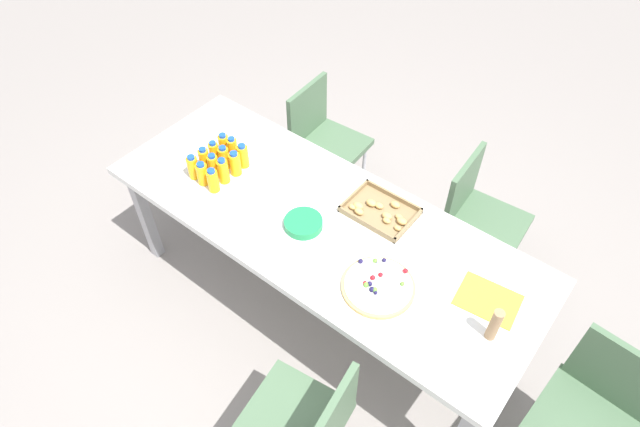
{
  "coord_description": "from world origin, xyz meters",
  "views": [
    {
      "loc": [
        1.1,
        -1.39,
        2.73
      ],
      "look_at": [
        -0.01,
        0.02,
        0.76
      ],
      "focal_mm": 30.53,
      "sensor_mm": 36.0,
      "label": 1
    }
  ],
  "objects": [
    {
      "name": "snack_tray",
      "position": [
        0.21,
        0.22,
        0.76
      ],
      "size": [
        0.34,
        0.25,
        0.04
      ],
      "color": "olive",
      "rests_on": "party_table"
    },
    {
      "name": "party_table",
      "position": [
        0.0,
        0.0,
        0.68
      ],
      "size": [
        2.25,
        0.85,
        0.74
      ],
      "color": "silver",
      "rests_on": "ground_plane"
    },
    {
      "name": "paper_folder",
      "position": [
        0.86,
        0.08,
        0.75
      ],
      "size": [
        0.28,
        0.23,
        0.01
      ],
      "primitive_type": "cube",
      "rotation": [
        0.0,
        0.0,
        0.12
      ],
      "color": "yellow",
      "rests_on": "party_table"
    },
    {
      "name": "juice_bottle_6",
      "position": [
        -0.7,
        -0.02,
        0.81
      ],
      "size": [
        0.05,
        0.05,
        0.14
      ],
      "color": "#FAAE14",
      "rests_on": "party_table"
    },
    {
      "name": "juice_bottle_7",
      "position": [
        -0.63,
        -0.02,
        0.81
      ],
      "size": [
        0.06,
        0.06,
        0.14
      ],
      "color": "#FAAC14",
      "rests_on": "party_table"
    },
    {
      "name": "juice_bottle_10",
      "position": [
        -0.64,
        0.05,
        0.81
      ],
      "size": [
        0.05,
        0.05,
        0.15
      ],
      "color": "#FAAE14",
      "rests_on": "party_table"
    },
    {
      "name": "juice_bottle_8",
      "position": [
        -0.55,
        -0.02,
        0.81
      ],
      "size": [
        0.06,
        0.06,
        0.14
      ],
      "color": "#F9AD14",
      "rests_on": "party_table"
    },
    {
      "name": "juice_bottle_9",
      "position": [
        -0.71,
        0.06,
        0.81
      ],
      "size": [
        0.06,
        0.06,
        0.13
      ],
      "color": "#F9AE14",
      "rests_on": "party_table"
    },
    {
      "name": "juice_bottle_2",
      "position": [
        -0.55,
        -0.18,
        0.81
      ],
      "size": [
        0.06,
        0.06,
        0.14
      ],
      "color": "#F9AE14",
      "rests_on": "party_table"
    },
    {
      "name": "fruit_pizza",
      "position": [
        0.45,
        -0.16,
        0.76
      ],
      "size": [
        0.33,
        0.33,
        0.04
      ],
      "color": "tan",
      "rests_on": "party_table"
    },
    {
      "name": "chair_far_right",
      "position": [
        0.52,
        0.75,
        0.5
      ],
      "size": [
        0.43,
        0.43,
        0.83
      ],
      "rotation": [
        0.0,
        0.0,
        -1.51
      ],
      "color": "#4C6B4C",
      "rests_on": "ground_plane"
    },
    {
      "name": "chair_far_left",
      "position": [
        -0.57,
        0.74,
        0.5
      ],
      "size": [
        0.42,
        0.42,
        0.83
      ],
      "rotation": [
        0.0,
        0.0,
        -1.51
      ],
      "color": "#4C6B4C",
      "rests_on": "ground_plane"
    },
    {
      "name": "chair_end",
      "position": [
        1.43,
        0.04,
        0.5
      ],
      "size": [
        0.43,
        0.43,
        0.83
      ],
      "rotation": [
        0.0,
        0.0,
        3.07
      ],
      "color": "#4C6B4C",
      "rests_on": "ground_plane"
    },
    {
      "name": "juice_bottle_11",
      "position": [
        -0.56,
        0.05,
        0.81
      ],
      "size": [
        0.06,
        0.06,
        0.14
      ],
      "color": "#FAAE14",
      "rests_on": "party_table"
    },
    {
      "name": "cardboard_tube",
      "position": [
        0.95,
        -0.07,
        0.83
      ],
      "size": [
        0.04,
        0.04,
        0.18
      ],
      "primitive_type": "cylinder",
      "color": "#9E7A56",
      "rests_on": "party_table"
    },
    {
      "name": "juice_bottle_5",
      "position": [
        -0.56,
        -0.1,
        0.82
      ],
      "size": [
        0.06,
        0.06,
        0.15
      ],
      "color": "#F9AC14",
      "rests_on": "party_table"
    },
    {
      "name": "juice_bottle_3",
      "position": [
        -0.7,
        -0.09,
        0.81
      ],
      "size": [
        0.06,
        0.06,
        0.14
      ],
      "color": "#F9AE14",
      "rests_on": "party_table"
    },
    {
      "name": "plate_stack",
      "position": [
        -0.03,
        -0.08,
        0.76
      ],
      "size": [
        0.19,
        0.19,
        0.04
      ],
      "color": "#1E8C4C",
      "rests_on": "party_table"
    },
    {
      "name": "ground_plane",
      "position": [
        0.0,
        0.0,
        0.0
      ],
      "size": [
        12.0,
        12.0,
        0.0
      ],
      "primitive_type": "plane",
      "color": "gray"
    },
    {
      "name": "juice_bottle_4",
      "position": [
        -0.63,
        -0.1,
        0.81
      ],
      "size": [
        0.05,
        0.05,
        0.14
      ],
      "color": "#FAAE14",
      "rests_on": "party_table"
    },
    {
      "name": "juice_bottle_0",
      "position": [
        -0.7,
        -0.17,
        0.81
      ],
      "size": [
        0.06,
        0.06,
        0.14
      ],
      "color": "#F9AE14",
      "rests_on": "party_table"
    },
    {
      "name": "napkin_stack",
      "position": [
        -0.2,
        0.19,
        0.75
      ],
      "size": [
        0.15,
        0.15,
        0.02
      ],
      "primitive_type": "cube",
      "color": "white",
      "rests_on": "party_table"
    },
    {
      "name": "juice_bottle_1",
      "position": [
        -0.63,
        -0.17,
        0.81
      ],
      "size": [
        0.06,
        0.06,
        0.13
      ],
      "color": "#F9AC14",
      "rests_on": "party_table"
    },
    {
      "name": "chair_near_right",
      "position": [
        0.52,
        -0.75,
        0.5
      ],
      "size": [
        0.45,
        0.45,
        0.83
      ],
      "rotation": [
        0.0,
        0.0,
        1.72
      ],
      "color": "#4C6B4C",
      "rests_on": "ground_plane"
    }
  ]
}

